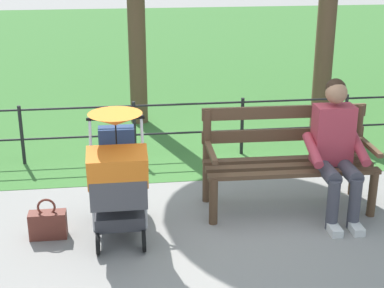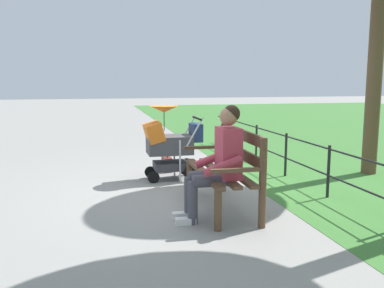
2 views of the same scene
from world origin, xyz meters
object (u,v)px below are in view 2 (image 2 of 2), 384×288
(person_on_bench, at_px, (219,160))
(stroller, at_px, (169,142))
(handbag, at_px, (167,164))
(park_bench, at_px, (227,165))

(person_on_bench, xyz_separation_m, stroller, (1.99, 0.21, -0.08))
(person_on_bench, relative_size, handbag, 3.45)
(park_bench, height_order, handbag, park_bench)
(person_on_bench, bearing_deg, stroller, 6.05)
(park_bench, relative_size, stroller, 1.40)
(park_bench, distance_m, handbag, 2.29)
(handbag, bearing_deg, park_bench, -170.64)
(park_bench, relative_size, person_on_bench, 1.26)
(park_bench, xyz_separation_m, stroller, (1.60, 0.43, 0.07))
(park_bench, bearing_deg, person_on_bench, 150.15)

